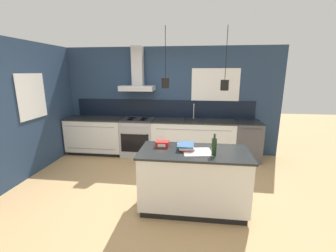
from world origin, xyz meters
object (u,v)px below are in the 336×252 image
object	(u,v)px
book_stack	(186,146)
red_supply_box	(162,144)
oven_range	(138,137)
bottle_on_island	(214,146)
dishwasher	(247,141)

from	to	relation	value
book_stack	red_supply_box	distance (m)	0.37
oven_range	bottle_on_island	bearing A→B (deg)	-53.58
oven_range	dishwasher	distance (m)	2.60
bottle_on_island	red_supply_box	xyz separation A→B (m)	(-0.75, 0.27, -0.08)
bottle_on_island	book_stack	bearing A→B (deg)	151.89
dishwasher	red_supply_box	size ratio (longest dim) A/B	4.69
red_supply_box	bottle_on_island	bearing A→B (deg)	-20.11
dishwasher	red_supply_box	distance (m)	2.64
bottle_on_island	book_stack	size ratio (longest dim) A/B	0.91
oven_range	book_stack	world-z (taller)	book_stack
book_stack	dishwasher	bearing A→B (deg)	56.65
oven_range	red_supply_box	distance (m)	2.21
bottle_on_island	red_supply_box	size ratio (longest dim) A/B	1.57
red_supply_box	oven_range	bearing A→B (deg)	114.62
oven_range	bottle_on_island	distance (m)	2.84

